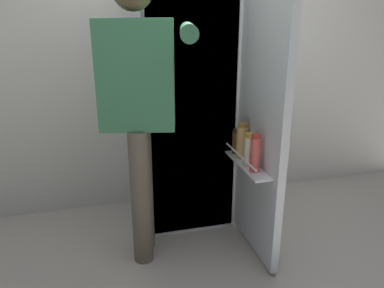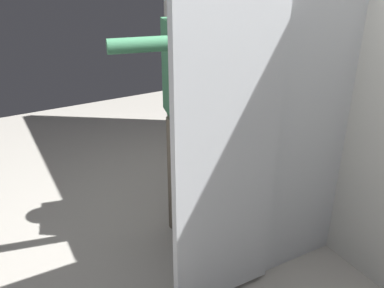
# 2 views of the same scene
# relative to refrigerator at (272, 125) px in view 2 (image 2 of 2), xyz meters

# --- Properties ---
(ground_plane) EXTENTS (6.54, 6.54, 0.00)m
(ground_plane) POSITION_rel_refrigerator_xyz_m (-0.03, -0.48, -0.85)
(ground_plane) COLOR #B7B2A8
(kitchen_wall) EXTENTS (4.40, 0.10, 2.52)m
(kitchen_wall) POSITION_rel_refrigerator_xyz_m (-0.03, 0.38, 0.41)
(kitchen_wall) COLOR silver
(kitchen_wall) RESTS_ON ground_plane
(refrigerator) EXTENTS (0.67, 1.16, 1.71)m
(refrigerator) POSITION_rel_refrigerator_xyz_m (0.00, 0.00, 0.00)
(refrigerator) COLOR silver
(refrigerator) RESTS_ON ground_plane
(person) EXTENTS (0.56, 0.79, 1.69)m
(person) POSITION_rel_refrigerator_xyz_m (-0.38, -0.39, 0.17)
(person) COLOR #665B4C
(person) RESTS_ON ground_plane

